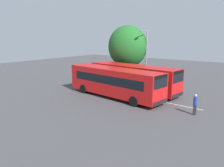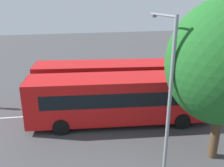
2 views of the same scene
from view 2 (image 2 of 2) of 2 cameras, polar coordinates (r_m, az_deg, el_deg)
ground_plane at (r=17.73m, az=0.77°, el=-6.38°), size 80.32×80.32×0.00m
bus_far_left at (r=18.68m, az=0.13°, el=0.65°), size 11.70×3.83×3.07m
bus_center_left at (r=15.55m, az=1.90°, el=-3.34°), size 11.68×3.61×3.07m
street_lamp at (r=10.87m, az=12.74°, el=-0.53°), size 0.50×2.33×7.08m
lane_stripe_outer_left at (r=17.72m, az=0.77°, el=-6.36°), size 17.57×1.22×0.01m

